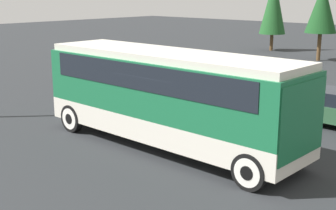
% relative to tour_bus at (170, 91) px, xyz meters
% --- Properties ---
extents(ground_plane, '(120.00, 120.00, 0.00)m').
position_rel_tour_bus_xyz_m(ground_plane, '(-0.10, -0.00, -1.89)').
color(ground_plane, '#26282B').
extents(tour_bus, '(9.41, 2.54, 3.15)m').
position_rel_tour_bus_xyz_m(tour_bus, '(0.00, 0.00, 0.00)').
color(tour_bus, silver).
rests_on(tour_bus, ground_plane).
extents(parked_car_mid, '(4.38, 1.88, 1.25)m').
position_rel_tour_bus_xyz_m(parked_car_mid, '(-4.54, 6.30, -1.25)').
color(parked_car_mid, '#BCBCC1').
rests_on(parked_car_mid, ground_plane).
extents(parked_car_far, '(4.75, 1.85, 1.37)m').
position_rel_tour_bus_xyz_m(parked_car_far, '(2.49, 6.17, -1.19)').
color(parked_car_far, '#2D5638').
rests_on(parked_car_far, ground_plane).
extents(tree_center, '(2.23, 2.23, 6.32)m').
position_rel_tour_bus_xyz_m(tree_center, '(-11.07, 25.00, 1.98)').
color(tree_center, brown).
rests_on(tree_center, ground_plane).
extents(tree_right, '(2.25, 2.25, 5.70)m').
position_rel_tour_bus_xyz_m(tree_right, '(-5.36, 22.05, 1.96)').
color(tree_right, brown).
rests_on(tree_right, ground_plane).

